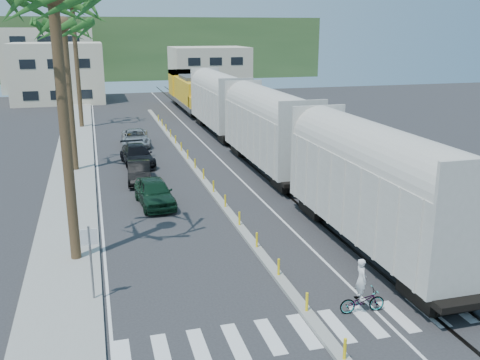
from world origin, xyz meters
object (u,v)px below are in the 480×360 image
street_sign (90,253)px  car_lead (154,192)px  car_second (139,172)px  cyclist (362,295)px

street_sign → car_lead: (3.55, 10.77, -1.19)m
car_second → cyclist: (6.11, -19.26, -0.02)m
car_second → car_lead: bearing=-80.9°
street_sign → car_second: street_sign is taller
car_lead → car_second: 5.13m
street_sign → car_second: size_ratio=0.70×
car_second → cyclist: bearing=-67.8°
car_lead → cyclist: cyclist is taller
street_sign → car_second: bearing=78.8°
street_sign → cyclist: (9.26, -3.37, -1.30)m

